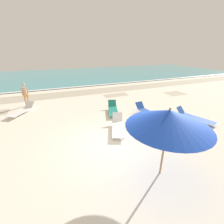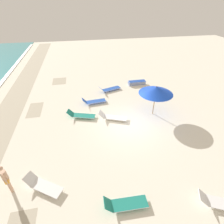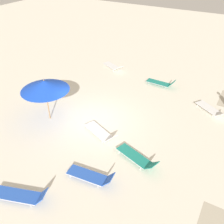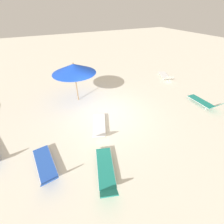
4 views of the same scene
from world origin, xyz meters
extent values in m
cube|color=silver|center=(0.00, 0.00, -0.08)|extent=(60.00, 60.00, 0.16)
cylinder|color=#9E7547|center=(1.02, -2.35, 1.07)|extent=(0.06, 0.06, 2.14)
cone|color=blue|center=(1.02, -2.35, 2.14)|extent=(2.59, 2.59, 0.55)
cylinder|color=#13359C|center=(1.02, -2.35, 1.87)|extent=(2.51, 2.51, 0.01)
sphere|color=#9E7547|center=(1.02, -2.35, 2.44)|extent=(0.07, 0.07, 0.07)
cube|color=#1E8475|center=(-5.88, 1.55, 0.17)|extent=(0.66, 1.67, 0.03)
cylinder|color=silver|center=(-6.18, 1.56, 0.17)|extent=(0.09, 1.64, 0.03)
cylinder|color=silver|center=(-5.58, 1.54, 0.17)|extent=(0.09, 1.64, 0.03)
cube|color=#1E8475|center=(-5.84, 2.54, 0.39)|extent=(0.59, 0.39, 0.45)
cylinder|color=silver|center=(-6.16, 0.92, 0.08)|extent=(0.03, 0.03, 0.16)
cylinder|color=silver|center=(-5.65, 0.90, 0.08)|extent=(0.03, 0.03, 0.16)
cylinder|color=silver|center=(-6.11, 2.20, 0.08)|extent=(0.03, 0.03, 0.16)
cylinder|color=silver|center=(-5.60, 2.18, 0.08)|extent=(0.03, 0.03, 0.16)
cube|color=white|center=(-4.34, 5.35, 0.17)|extent=(1.39, 1.68, 0.03)
cylinder|color=silver|center=(-4.59, 5.51, 0.17)|extent=(0.91, 1.37, 0.03)
cylinder|color=silver|center=(-4.09, 5.18, 0.17)|extent=(0.91, 1.37, 0.03)
cube|color=white|center=(-3.79, 6.20, 0.36)|extent=(0.72, 0.67, 0.39)
cylinder|color=silver|center=(-4.90, 4.96, 0.08)|extent=(0.03, 0.03, 0.16)
cylinder|color=silver|center=(-4.47, 4.68, 0.08)|extent=(0.03, 0.03, 0.16)
cylinder|color=silver|center=(-4.21, 6.02, 0.08)|extent=(0.03, 0.03, 0.16)
cylinder|color=silver|center=(-3.78, 5.74, 0.08)|extent=(0.03, 0.03, 0.16)
cube|color=white|center=(-6.77, -2.76, 0.17)|extent=(1.25, 1.76, 0.03)
cylinder|color=silver|center=(-7.04, -2.64, 0.17)|extent=(0.73, 1.52, 0.03)
cylinder|color=silver|center=(-6.50, -2.89, 0.17)|extent=(0.73, 1.52, 0.03)
cube|color=white|center=(-6.33, -1.82, 0.35)|extent=(0.71, 0.64, 0.38)
cylinder|color=silver|center=(-7.28, -3.24, 0.08)|extent=(0.03, 0.03, 0.16)
cylinder|color=silver|center=(-6.82, -3.46, 0.08)|extent=(0.03, 0.03, 0.16)
cylinder|color=silver|center=(-6.73, -2.07, 0.08)|extent=(0.03, 0.03, 0.16)
cylinder|color=silver|center=(-6.26, -2.28, 0.08)|extent=(0.03, 0.03, 0.16)
cube|color=white|center=(0.81, 0.82, 0.17)|extent=(1.24, 1.90, 0.03)
cylinder|color=silver|center=(0.54, 0.93, 0.17)|extent=(0.71, 1.68, 0.03)
cylinder|color=silver|center=(1.09, 0.71, 0.17)|extent=(0.71, 1.68, 0.03)
cube|color=white|center=(1.22, 1.83, 0.38)|extent=(0.68, 0.57, 0.43)
cylinder|color=silver|center=(0.31, 0.27, 0.08)|extent=(0.03, 0.03, 0.16)
cylinder|color=silver|center=(0.78, 0.07, 0.08)|extent=(0.03, 0.03, 0.16)
cylinder|color=silver|center=(0.84, 1.57, 0.08)|extent=(0.03, 0.03, 0.16)
cylinder|color=silver|center=(1.32, 1.38, 0.08)|extent=(0.03, 0.03, 0.16)
cube|color=#1E8475|center=(1.54, 3.21, 0.17)|extent=(1.11, 1.87, 0.03)
cylinder|color=silver|center=(1.25, 3.30, 0.17)|extent=(0.57, 1.70, 0.03)
cylinder|color=silver|center=(1.82, 3.11, 0.17)|extent=(0.57, 1.70, 0.03)
cube|color=#1E8475|center=(1.87, 4.24, 0.36)|extent=(0.68, 0.58, 0.40)
cylinder|color=silver|center=(1.08, 2.63, 0.08)|extent=(0.03, 0.03, 0.16)
cylinder|color=silver|center=(1.57, 2.47, 0.08)|extent=(0.03, 0.03, 0.16)
cylinder|color=silver|center=(1.50, 3.94, 0.08)|extent=(0.03, 0.03, 0.16)
cylinder|color=silver|center=(1.99, 3.79, 0.08)|extent=(0.03, 0.03, 0.16)
cube|color=blue|center=(5.81, 0.16, 0.17)|extent=(1.16, 1.95, 0.03)
cylinder|color=silver|center=(5.53, 0.06, 0.17)|extent=(0.62, 1.77, 0.03)
cylinder|color=silver|center=(6.10, 0.26, 0.17)|extent=(0.62, 1.77, 0.03)
cube|color=blue|center=(5.46, 1.21, 0.38)|extent=(0.67, 0.55, 0.44)
cylinder|color=silver|center=(5.80, -0.61, 0.08)|extent=(0.03, 0.03, 0.16)
cylinder|color=silver|center=(5.34, 0.77, 0.08)|extent=(0.03, 0.03, 0.16)
cylinder|color=silver|center=(5.82, 0.93, 0.08)|extent=(0.03, 0.03, 0.16)
cube|color=blue|center=(3.60, 1.98, 0.17)|extent=(0.78, 1.76, 0.03)
cylinder|color=silver|center=(3.30, 1.95, 0.17)|extent=(0.21, 1.70, 0.03)
cylinder|color=silver|center=(3.89, 2.01, 0.17)|extent=(0.21, 1.70, 0.03)
cube|color=blue|center=(3.48, 3.01, 0.38)|extent=(0.61, 0.44, 0.43)
cylinder|color=silver|center=(3.41, 1.29, 0.08)|extent=(0.03, 0.03, 0.16)
cylinder|color=silver|center=(3.92, 1.35, 0.08)|extent=(0.03, 0.03, 0.16)
cylinder|color=silver|center=(3.27, 2.61, 0.08)|extent=(0.03, 0.03, 0.16)
cylinder|color=silver|center=(3.78, 2.67, 0.08)|extent=(0.03, 0.03, 0.16)
camera|label=1|loc=(-2.08, -5.47, 4.06)|focal=24.00mm
camera|label=2|loc=(-9.92, 3.15, 8.09)|focal=28.00mm
camera|label=3|loc=(9.35, 6.54, 8.41)|focal=40.00mm
camera|label=4|loc=(2.80, 6.37, 5.23)|focal=24.00mm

